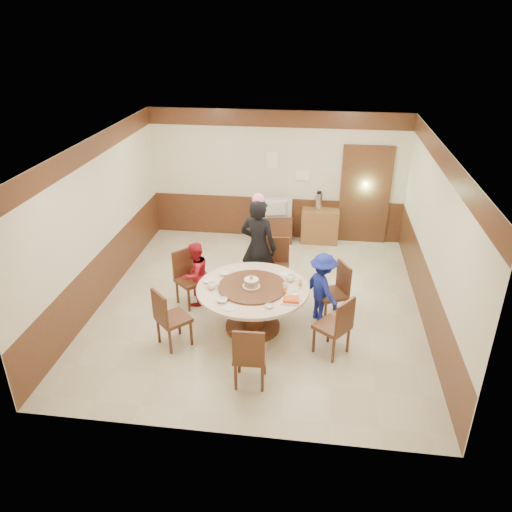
# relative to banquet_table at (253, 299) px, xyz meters

# --- Properties ---
(room) EXTENTS (6.00, 6.04, 2.84)m
(room) POSITION_rel_banquet_table_xyz_m (0.02, 0.74, 0.55)
(room) COLOR beige
(room) RESTS_ON ground
(banquet_table) EXTENTS (1.75, 1.75, 0.78)m
(banquet_table) POSITION_rel_banquet_table_xyz_m (0.00, 0.00, 0.00)
(banquet_table) COLOR #4B2817
(banquet_table) RESTS_ON ground
(chair_0) EXTENTS (0.60, 0.59, 0.97)m
(chair_0) POSITION_rel_banquet_table_xyz_m (1.25, 0.48, -0.23)
(chair_0) COLOR #4B2817
(chair_0) RESTS_ON ground
(chair_1) EXTENTS (0.45, 0.46, 0.97)m
(chair_1) POSITION_rel_banquet_table_xyz_m (0.26, 1.28, -0.23)
(chair_1) COLOR #4B2817
(chair_1) RESTS_ON ground
(chair_2) EXTENTS (0.62, 0.62, 0.97)m
(chair_2) POSITION_rel_banquet_table_xyz_m (-1.17, 0.62, -0.23)
(chair_2) COLOR #4B2817
(chair_2) RESTS_ON ground
(chair_3) EXTENTS (0.62, 0.62, 0.97)m
(chair_3) POSITION_rel_banquet_table_xyz_m (-1.14, -0.59, -0.23)
(chair_3) COLOR #4B2817
(chair_3) RESTS_ON ground
(chair_4) EXTENTS (0.45, 0.46, 0.97)m
(chair_4) POSITION_rel_banquet_table_xyz_m (0.15, -1.32, -0.23)
(chair_4) COLOR #4B2817
(chair_4) RESTS_ON ground
(chair_5) EXTENTS (0.62, 0.62, 0.97)m
(chair_5) POSITION_rel_banquet_table_xyz_m (1.26, -0.48, -0.23)
(chair_5) COLOR #4B2817
(chair_5) RESTS_ON ground
(person_standing) EXTENTS (0.75, 0.59, 1.80)m
(person_standing) POSITION_rel_banquet_table_xyz_m (-0.06, 1.15, 0.37)
(person_standing) COLOR black
(person_standing) RESTS_ON ground
(person_red) EXTENTS (0.66, 0.70, 1.15)m
(person_red) POSITION_rel_banquet_table_xyz_m (-1.08, 0.63, 0.04)
(person_red) COLOR #AC1623
(person_red) RESTS_ON ground
(person_blue) EXTENTS (0.80, 0.89, 1.19)m
(person_blue) POSITION_rel_banquet_table_xyz_m (1.08, 0.40, 0.06)
(person_blue) COLOR navy
(person_blue) RESTS_ON ground
(birthday_cake) EXTENTS (0.28, 0.28, 0.19)m
(birthday_cake) POSITION_rel_banquet_table_xyz_m (-0.02, -0.02, 0.31)
(birthday_cake) COLOR white
(birthday_cake) RESTS_ON banquet_table
(teapot_left) EXTENTS (0.17, 0.15, 0.13)m
(teapot_left) POSITION_rel_banquet_table_xyz_m (-0.62, -0.12, 0.28)
(teapot_left) COLOR white
(teapot_left) RESTS_ON banquet_table
(teapot_right) EXTENTS (0.17, 0.15, 0.13)m
(teapot_right) POSITION_rel_banquet_table_xyz_m (0.56, 0.27, 0.28)
(teapot_right) COLOR white
(teapot_right) RESTS_ON banquet_table
(bowl_0) EXTENTS (0.15, 0.15, 0.04)m
(bowl_0) POSITION_rel_banquet_table_xyz_m (-0.52, 0.35, 0.24)
(bowl_0) COLOR white
(bowl_0) RESTS_ON banquet_table
(bowl_1) EXTENTS (0.13, 0.13, 0.04)m
(bowl_1) POSITION_rel_banquet_table_xyz_m (0.32, -0.54, 0.24)
(bowl_1) COLOR white
(bowl_1) RESTS_ON banquet_table
(bowl_2) EXTENTS (0.16, 0.16, 0.04)m
(bowl_2) POSITION_rel_banquet_table_xyz_m (-0.39, -0.47, 0.24)
(bowl_2) COLOR white
(bowl_2) RESTS_ON banquet_table
(bowl_3) EXTENTS (0.15, 0.15, 0.05)m
(bowl_3) POSITION_rel_banquet_table_xyz_m (0.65, -0.16, 0.24)
(bowl_3) COLOR white
(bowl_3) RESTS_ON banquet_table
(bowl_4) EXTENTS (0.15, 0.15, 0.04)m
(bowl_4) POSITION_rel_banquet_table_xyz_m (-0.73, 0.07, 0.24)
(bowl_4) COLOR white
(bowl_4) RESTS_ON banquet_table
(saucer_near) EXTENTS (0.18, 0.18, 0.01)m
(saucer_near) POSITION_rel_banquet_table_xyz_m (-0.25, -0.65, 0.22)
(saucer_near) COLOR white
(saucer_near) RESTS_ON banquet_table
(saucer_far) EXTENTS (0.18, 0.18, 0.01)m
(saucer_far) POSITION_rel_banquet_table_xyz_m (0.45, 0.50, 0.22)
(saucer_far) COLOR white
(saucer_far) RESTS_ON banquet_table
(shrimp_platter) EXTENTS (0.30, 0.20, 0.06)m
(shrimp_platter) POSITION_rel_banquet_table_xyz_m (0.62, -0.36, 0.24)
(shrimp_platter) COLOR white
(shrimp_platter) RESTS_ON banquet_table
(bottle_0) EXTENTS (0.06, 0.06, 0.16)m
(bottle_0) POSITION_rel_banquet_table_xyz_m (0.51, -0.09, 0.30)
(bottle_0) COLOR white
(bottle_0) RESTS_ON banquet_table
(bottle_1) EXTENTS (0.06, 0.06, 0.16)m
(bottle_1) POSITION_rel_banquet_table_xyz_m (0.73, 0.07, 0.30)
(bottle_1) COLOR white
(bottle_1) RESTS_ON banquet_table
(tv_stand) EXTENTS (0.85, 0.45, 0.50)m
(tv_stand) POSITION_rel_banquet_table_xyz_m (-0.01, 3.48, -0.28)
(tv_stand) COLOR #4B2817
(tv_stand) RESTS_ON ground
(television) EXTENTS (0.81, 0.26, 0.46)m
(television) POSITION_rel_banquet_table_xyz_m (-0.01, 3.48, 0.20)
(television) COLOR gray
(television) RESTS_ON tv_stand
(side_cabinet) EXTENTS (0.80, 0.40, 0.75)m
(side_cabinet) POSITION_rel_banquet_table_xyz_m (1.00, 3.51, -0.16)
(side_cabinet) COLOR brown
(side_cabinet) RESTS_ON ground
(thermos) EXTENTS (0.15, 0.15, 0.38)m
(thermos) POSITION_rel_banquet_table_xyz_m (0.94, 3.51, 0.41)
(thermos) COLOR silver
(thermos) RESTS_ON side_cabinet
(notice_left) EXTENTS (0.25, 0.00, 0.35)m
(notice_left) POSITION_rel_banquet_table_xyz_m (-0.09, 3.68, 1.22)
(notice_left) COLOR white
(notice_left) RESTS_ON room
(notice_right) EXTENTS (0.30, 0.00, 0.22)m
(notice_right) POSITION_rel_banquet_table_xyz_m (0.56, 3.68, 0.92)
(notice_right) COLOR white
(notice_right) RESTS_ON room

